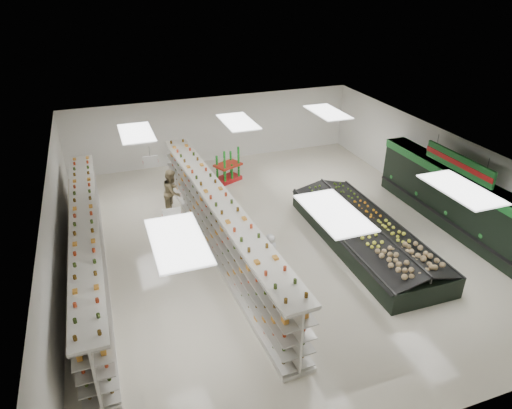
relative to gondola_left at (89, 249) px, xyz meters
name	(u,v)px	position (x,y,z in m)	size (l,w,h in m)	color
floor	(274,239)	(6.17, -0.08, -0.88)	(16.00, 16.00, 0.00)	beige
ceiling	(275,156)	(6.17, -0.08, 2.32)	(14.00, 16.00, 0.02)	white
wall_back	(214,129)	(6.17, 7.92, 0.72)	(14.00, 0.02, 3.20)	white
wall_front	(425,374)	(6.17, -8.08, 0.72)	(14.00, 0.02, 3.20)	white
wall_left	(56,236)	(-0.83, -0.08, 0.72)	(0.02, 16.00, 3.20)	white
wall_right	(441,172)	(13.17, -0.08, 0.72)	(0.02, 16.00, 3.20)	white
produce_wall_case	(457,198)	(12.70, -1.58, 0.36)	(0.93, 8.00, 2.20)	black
aisle_sign_near	(172,215)	(2.37, -2.08, 1.87)	(0.52, 0.06, 0.75)	white
aisle_sign_far	(151,161)	(2.37, 1.92, 1.87)	(0.52, 0.06, 0.75)	white
hortifruti_banner	(459,163)	(12.41, -1.58, 1.77)	(0.12, 3.20, 0.95)	#1D6D2B
gondola_left	(89,249)	(0.00, 0.00, 0.00)	(0.87, 11.08, 1.92)	white
gondola_center	(220,227)	(4.17, -0.16, 0.06)	(1.47, 11.88, 2.05)	white
produce_island	(365,233)	(9.02, -1.49, -0.40)	(2.64, 7.06, 1.05)	black
soda_endcap	(228,166)	(6.07, 5.28, -0.18)	(1.35, 1.16, 1.45)	red
shopper_main	(269,257)	(5.17, -2.18, -0.07)	(0.59, 0.39, 1.62)	white
shopper_background	(172,192)	(3.17, 3.07, 0.04)	(0.89, 0.55, 1.84)	#9A8D5E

